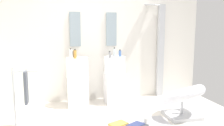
% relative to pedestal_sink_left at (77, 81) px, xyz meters
% --- Properties ---
extents(rear_partition, '(4.80, 0.10, 2.60)m').
position_rel_pedestal_sink_left_xyz_m(rear_partition, '(0.38, 0.38, 0.80)').
color(rear_partition, silver).
rests_on(rear_partition, ground_plane).
extents(pedestal_sink_left, '(0.43, 0.43, 1.06)m').
position_rel_pedestal_sink_left_xyz_m(pedestal_sink_left, '(0.00, 0.00, 0.00)').
color(pedestal_sink_left, white).
rests_on(pedestal_sink_left, ground_plane).
extents(pedestal_sink_right, '(0.43, 0.43, 1.06)m').
position_rel_pedestal_sink_left_xyz_m(pedestal_sink_right, '(0.76, 0.00, 0.00)').
color(pedestal_sink_right, white).
rests_on(pedestal_sink_right, ground_plane).
extents(vanity_mirror_left, '(0.22, 0.03, 0.70)m').
position_rel_pedestal_sink_left_xyz_m(vanity_mirror_left, '(0.00, 0.31, 1.01)').
color(vanity_mirror_left, '#8C9EA8').
extents(vanity_mirror_right, '(0.22, 0.03, 0.70)m').
position_rel_pedestal_sink_left_xyz_m(vanity_mirror_right, '(0.76, 0.31, 1.01)').
color(vanity_mirror_right, '#8C9EA8').
extents(shower_column, '(0.49, 0.24, 2.05)m').
position_rel_pedestal_sink_left_xyz_m(shower_column, '(1.87, 0.26, 0.58)').
color(shower_column, '#B7BABF').
rests_on(shower_column, ground_plane).
extents(lounge_chair, '(1.08, 1.08, 0.65)m').
position_rel_pedestal_sink_left_xyz_m(lounge_chair, '(1.71, -1.04, -0.15)').
color(lounge_chair, '#B7BABF').
rests_on(lounge_chair, ground_plane).
extents(towel_rack, '(0.37, 0.22, 0.95)m').
position_rel_pedestal_sink_left_xyz_m(towel_rack, '(-0.88, -0.89, 0.13)').
color(towel_rack, '#B7BABF').
rests_on(towel_rack, ground_plane).
extents(magazine_ochre, '(0.33, 0.28, 0.03)m').
position_rel_pedestal_sink_left_xyz_m(magazine_ochre, '(0.54, -1.14, -0.48)').
color(magazine_ochre, gold).
rests_on(magazine_ochre, area_rug).
extents(magazine_charcoal, '(0.28, 0.28, 0.02)m').
position_rel_pedestal_sink_left_xyz_m(magazine_charcoal, '(0.86, -1.30, -0.48)').
color(magazine_charcoal, '#38383D').
rests_on(magazine_charcoal, area_rug).
extents(magazine_navy, '(0.32, 0.29, 0.03)m').
position_rel_pedestal_sink_left_xyz_m(magazine_navy, '(0.79, -1.25, -0.48)').
color(magazine_navy, navy).
rests_on(magazine_navy, area_rug).
extents(coffee_mug, '(0.08, 0.08, 0.09)m').
position_rel_pedestal_sink_left_xyz_m(coffee_mug, '(1.00, -1.17, -0.44)').
color(coffee_mug, white).
rests_on(coffee_mug, area_rug).
extents(soap_bottle_black, '(0.04, 0.04, 0.14)m').
position_rel_pedestal_sink_left_xyz_m(soap_bottle_black, '(-0.05, 0.12, 0.53)').
color(soap_bottle_black, black).
rests_on(soap_bottle_black, pedestal_sink_left).
extents(soap_bottle_clear, '(0.05, 0.05, 0.20)m').
position_rel_pedestal_sink_left_xyz_m(soap_bottle_clear, '(0.72, -0.15, 0.56)').
color(soap_bottle_clear, silver).
rests_on(soap_bottle_clear, pedestal_sink_right).
extents(soap_bottle_amber, '(0.06, 0.06, 0.18)m').
position_rel_pedestal_sink_left_xyz_m(soap_bottle_amber, '(-0.04, -0.10, 0.55)').
color(soap_bottle_amber, '#C68C38').
rests_on(soap_bottle_amber, pedestal_sink_left).
extents(soap_bottle_blue, '(0.05, 0.05, 0.14)m').
position_rel_pedestal_sink_left_xyz_m(soap_bottle_blue, '(0.87, 0.00, 0.53)').
color(soap_bottle_blue, '#4C72B7').
rests_on(soap_bottle_blue, pedestal_sink_right).
extents(soap_bottle_white, '(0.06, 0.06, 0.19)m').
position_rel_pedestal_sink_left_xyz_m(soap_bottle_white, '(-0.12, 0.00, 0.55)').
color(soap_bottle_white, white).
rests_on(soap_bottle_white, pedestal_sink_left).
extents(soap_bottle_grey, '(0.05, 0.05, 0.13)m').
position_rel_pedestal_sink_left_xyz_m(soap_bottle_grey, '(0.64, -0.09, 0.52)').
color(soap_bottle_grey, '#99999E').
rests_on(soap_bottle_grey, pedestal_sink_right).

